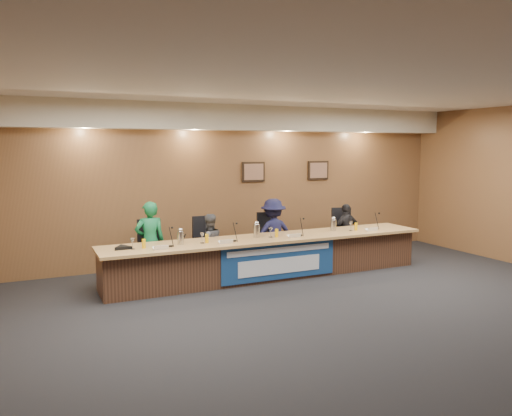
# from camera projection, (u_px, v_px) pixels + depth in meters

# --- Properties ---
(floor) EXTENTS (10.00, 10.00, 0.00)m
(floor) POSITION_uv_depth(u_px,v_px,m) (345.00, 317.00, 7.01)
(floor) COLOR black
(floor) RESTS_ON ground
(ceiling) EXTENTS (10.00, 8.00, 0.04)m
(ceiling) POSITION_uv_depth(u_px,v_px,m) (350.00, 84.00, 6.62)
(ceiling) COLOR silver
(ceiling) RESTS_ON wall_back
(wall_back) EXTENTS (10.00, 0.04, 3.20)m
(wall_back) POSITION_uv_depth(u_px,v_px,m) (235.00, 184.00, 10.41)
(wall_back) COLOR brown
(wall_back) RESTS_ON floor
(soffit) EXTENTS (10.00, 0.50, 0.50)m
(soffit) POSITION_uv_depth(u_px,v_px,m) (240.00, 118.00, 10.02)
(soffit) COLOR beige
(soffit) RESTS_ON wall_back
(dais_body) EXTENTS (6.00, 0.80, 0.70)m
(dais_body) POSITION_uv_depth(u_px,v_px,m) (269.00, 258.00, 9.13)
(dais_body) COLOR #462A1C
(dais_body) RESTS_ON floor
(dais_top) EXTENTS (6.10, 0.95, 0.05)m
(dais_top) POSITION_uv_depth(u_px,v_px,m) (271.00, 238.00, 9.03)
(dais_top) COLOR #AE824B
(dais_top) RESTS_ON dais_body
(banner) EXTENTS (2.20, 0.02, 0.65)m
(banner) POSITION_uv_depth(u_px,v_px,m) (280.00, 261.00, 8.75)
(banner) COLOR navy
(banner) RESTS_ON dais_body
(banner_text_upper) EXTENTS (2.00, 0.01, 0.10)m
(banner_text_upper) POSITION_uv_depth(u_px,v_px,m) (280.00, 250.00, 8.71)
(banner_text_upper) COLOR silver
(banner_text_upper) RESTS_ON banner
(banner_text_lower) EXTENTS (1.60, 0.01, 0.28)m
(banner_text_lower) POSITION_uv_depth(u_px,v_px,m) (280.00, 266.00, 8.75)
(banner_text_lower) COLOR silver
(banner_text_lower) RESTS_ON banner
(wall_photo_left) EXTENTS (0.52, 0.04, 0.42)m
(wall_photo_left) POSITION_uv_depth(u_px,v_px,m) (253.00, 172.00, 10.52)
(wall_photo_left) COLOR black
(wall_photo_left) RESTS_ON wall_back
(wall_photo_right) EXTENTS (0.52, 0.04, 0.42)m
(wall_photo_right) POSITION_uv_depth(u_px,v_px,m) (318.00, 170.00, 11.19)
(wall_photo_right) COLOR black
(wall_photo_right) RESTS_ON wall_back
(panelist_a) EXTENTS (0.54, 0.37, 1.43)m
(panelist_a) POSITION_uv_depth(u_px,v_px,m) (150.00, 242.00, 8.74)
(panelist_a) COLOR #116035
(panelist_a) RESTS_ON floor
(panelist_b) EXTENTS (0.59, 0.47, 1.15)m
(panelist_b) POSITION_uv_depth(u_px,v_px,m) (209.00, 245.00, 9.22)
(panelist_b) COLOR #47474C
(panelist_b) RESTS_ON floor
(panelist_c) EXTENTS (0.90, 0.53, 1.37)m
(panelist_c) POSITION_uv_depth(u_px,v_px,m) (273.00, 234.00, 9.76)
(panelist_c) COLOR black
(panelist_c) RESTS_ON floor
(panelist_d) EXTENTS (0.72, 0.34, 1.19)m
(panelist_d) POSITION_uv_depth(u_px,v_px,m) (346.00, 232.00, 10.49)
(panelist_d) COLOR black
(panelist_d) RESTS_ON floor
(office_chair_a) EXTENTS (0.59, 0.59, 0.08)m
(office_chair_a) POSITION_uv_depth(u_px,v_px,m) (149.00, 254.00, 8.86)
(office_chair_a) COLOR black
(office_chair_a) RESTS_ON floor
(office_chair_b) EXTENTS (0.48, 0.48, 0.08)m
(office_chair_b) POSITION_uv_depth(u_px,v_px,m) (207.00, 249.00, 9.32)
(office_chair_b) COLOR black
(office_chair_b) RESTS_ON floor
(office_chair_c) EXTENTS (0.52, 0.52, 0.08)m
(office_chair_c) POSITION_uv_depth(u_px,v_px,m) (271.00, 243.00, 9.87)
(office_chair_c) COLOR black
(office_chair_c) RESTS_ON floor
(office_chair_d) EXTENTS (0.61, 0.61, 0.08)m
(office_chair_d) POSITION_uv_depth(u_px,v_px,m) (344.00, 236.00, 10.60)
(office_chair_d) COLOR black
(office_chair_d) RESTS_ON floor
(nameplate_a) EXTENTS (0.24, 0.08, 0.10)m
(nameplate_a) POSITION_uv_depth(u_px,v_px,m) (161.00, 247.00, 7.90)
(nameplate_a) COLOR white
(nameplate_a) RESTS_ON dais_top
(microphone_a) EXTENTS (0.07, 0.07, 0.02)m
(microphone_a) POSITION_uv_depth(u_px,v_px,m) (171.00, 246.00, 8.16)
(microphone_a) COLOR black
(microphone_a) RESTS_ON dais_top
(juice_glass_a) EXTENTS (0.06, 0.06, 0.15)m
(juice_glass_a) POSITION_uv_depth(u_px,v_px,m) (144.00, 244.00, 8.02)
(juice_glass_a) COLOR #ECB00C
(juice_glass_a) RESTS_ON dais_top
(water_glass_a) EXTENTS (0.08, 0.08, 0.18)m
(water_glass_a) POSITION_uv_depth(u_px,v_px,m) (133.00, 244.00, 7.94)
(water_glass_a) COLOR silver
(water_glass_a) RESTS_ON dais_top
(nameplate_b) EXTENTS (0.24, 0.08, 0.10)m
(nameplate_b) POSITION_uv_depth(u_px,v_px,m) (226.00, 241.00, 8.39)
(nameplate_b) COLOR white
(nameplate_b) RESTS_ON dais_top
(microphone_b) EXTENTS (0.07, 0.07, 0.02)m
(microphone_b) POSITION_uv_depth(u_px,v_px,m) (234.00, 241.00, 8.61)
(microphone_b) COLOR black
(microphone_b) RESTS_ON dais_top
(juice_glass_b) EXTENTS (0.06, 0.06, 0.15)m
(juice_glass_b) POSITION_uv_depth(u_px,v_px,m) (207.00, 238.00, 8.48)
(juice_glass_b) COLOR #ECB00C
(juice_glass_b) RESTS_ON dais_top
(water_glass_b) EXTENTS (0.08, 0.08, 0.18)m
(water_glass_b) POSITION_uv_depth(u_px,v_px,m) (202.00, 238.00, 8.42)
(water_glass_b) COLOR silver
(water_glass_b) RESTS_ON dais_top
(nameplate_c) EXTENTS (0.24, 0.08, 0.10)m
(nameplate_c) POSITION_uv_depth(u_px,v_px,m) (295.00, 235.00, 8.97)
(nameplate_c) COLOR white
(nameplate_c) RESTS_ON dais_top
(microphone_c) EXTENTS (0.07, 0.07, 0.02)m
(microphone_c) POSITION_uv_depth(u_px,v_px,m) (301.00, 235.00, 9.16)
(microphone_c) COLOR black
(microphone_c) RESTS_ON dais_top
(juice_glass_c) EXTENTS (0.06, 0.06, 0.15)m
(juice_glass_c) POSITION_uv_depth(u_px,v_px,m) (277.00, 233.00, 9.01)
(juice_glass_c) COLOR #ECB00C
(juice_glass_c) RESTS_ON dais_top
(water_glass_c) EXTENTS (0.08, 0.08, 0.18)m
(water_glass_c) POSITION_uv_depth(u_px,v_px,m) (271.00, 233.00, 8.98)
(water_glass_c) COLOR silver
(water_glass_c) RESTS_ON dais_top
(nameplate_d) EXTENTS (0.24, 0.08, 0.10)m
(nameplate_d) POSITION_uv_depth(u_px,v_px,m) (373.00, 229.00, 9.65)
(nameplate_d) COLOR white
(nameplate_d) RESTS_ON dais_top
(microphone_d) EXTENTS (0.07, 0.07, 0.02)m
(microphone_d) POSITION_uv_depth(u_px,v_px,m) (375.00, 229.00, 9.89)
(microphone_d) COLOR black
(microphone_d) RESTS_ON dais_top
(juice_glass_d) EXTENTS (0.06, 0.06, 0.15)m
(juice_glass_d) POSITION_uv_depth(u_px,v_px,m) (356.00, 227.00, 9.75)
(juice_glass_d) COLOR #ECB00C
(juice_glass_d) RESTS_ON dais_top
(water_glass_d) EXTENTS (0.08, 0.08, 0.18)m
(water_glass_d) POSITION_uv_depth(u_px,v_px,m) (351.00, 226.00, 9.69)
(water_glass_d) COLOR silver
(water_glass_d) RESTS_ON dais_top
(carafe_left) EXTENTS (0.11, 0.11, 0.23)m
(carafe_left) POSITION_uv_depth(u_px,v_px,m) (181.00, 238.00, 8.31)
(carafe_left) COLOR silver
(carafe_left) RESTS_ON dais_top
(carafe_mid) EXTENTS (0.12, 0.12, 0.24)m
(carafe_mid) POSITION_uv_depth(u_px,v_px,m) (257.00, 231.00, 8.97)
(carafe_mid) COLOR silver
(carafe_mid) RESTS_ON dais_top
(carafe_right) EXTENTS (0.12, 0.12, 0.22)m
(carafe_right) POSITION_uv_depth(u_px,v_px,m) (333.00, 225.00, 9.69)
(carafe_right) COLOR silver
(carafe_right) RESTS_ON dais_top
(speakerphone) EXTENTS (0.32, 0.32, 0.05)m
(speakerphone) POSITION_uv_depth(u_px,v_px,m) (123.00, 248.00, 7.96)
(speakerphone) COLOR black
(speakerphone) RESTS_ON dais_top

